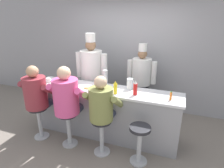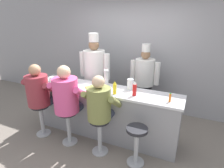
{
  "view_description": "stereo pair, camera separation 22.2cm",
  "coord_description": "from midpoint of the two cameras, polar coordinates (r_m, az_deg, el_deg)",
  "views": [
    {
      "loc": [
        1.26,
        -2.64,
        2.19
      ],
      "look_at": [
        0.18,
        0.26,
        1.08
      ],
      "focal_mm": 30.0,
      "sensor_mm": 36.0,
      "label": 1
    },
    {
      "loc": [
        1.46,
        -2.56,
        2.19
      ],
      "look_at": [
        0.18,
        0.26,
        1.08
      ],
      "focal_mm": 30.0,
      "sensor_mm": 36.0,
      "label": 2
    }
  ],
  "objects": [
    {
      "name": "mustard_bottle_yellow",
      "position": [
        3.14,
        -0.99,
        -1.21
      ],
      "size": [
        0.06,
        0.06,
        0.23
      ],
      "color": "yellow",
      "rests_on": "diner_counter"
    },
    {
      "name": "ground_plane",
      "position": [
        3.66,
        -6.09,
        -17.09
      ],
      "size": [
        20.0,
        20.0,
        0.0
      ],
      "primitive_type": "plane",
      "color": "slate"
    },
    {
      "name": "cereal_bowl",
      "position": [
        3.68,
        -17.34,
        -0.25
      ],
      "size": [
        0.13,
        0.13,
        0.06
      ],
      "color": "#B24C47",
      "rests_on": "diner_counter"
    },
    {
      "name": "wall_back",
      "position": [
        4.63,
        2.95,
        9.31
      ],
      "size": [
        10.0,
        0.06,
        2.7
      ],
      "color": "#99999E",
      "rests_on": "ground_plane"
    },
    {
      "name": "ketchup_bottle_red",
      "position": [
        3.11,
        5.09,
        -1.31
      ],
      "size": [
        0.07,
        0.07,
        0.25
      ],
      "color": "red",
      "rests_on": "diner_counter"
    },
    {
      "name": "cup_stack_steel",
      "position": [
        3.51,
        -3.89,
        1.83
      ],
      "size": [
        0.09,
        0.09,
        0.3
      ],
      "color": "#B7BABF",
      "rests_on": "diner_counter"
    },
    {
      "name": "diner_counter",
      "position": [
        3.62,
        -4.37,
        -8.47
      ],
      "size": [
        2.83,
        0.57,
        0.96
      ],
      "color": "gray",
      "rests_on": "ground_plane"
    },
    {
      "name": "water_pitcher_clear",
      "position": [
        3.37,
        3.62,
        0.04
      ],
      "size": [
        0.13,
        0.11,
        0.19
      ],
      "color": "silver",
      "rests_on": "diner_counter"
    },
    {
      "name": "diner_seated_olive",
      "position": [
        2.98,
        -5.26,
        -6.79
      ],
      "size": [
        0.57,
        0.57,
        1.37
      ],
      "color": "#B2B5BA",
      "rests_on": "ground_plane"
    },
    {
      "name": "cook_in_whites_far",
      "position": [
        4.19,
        7.38,
        1.88
      ],
      "size": [
        0.65,
        0.42,
        1.66
      ],
      "color": "#232328",
      "rests_on": "ground_plane"
    },
    {
      "name": "coffee_mug_white",
      "position": [
        3.97,
        -20.29,
        1.08
      ],
      "size": [
        0.14,
        0.09,
        0.08
      ],
      "color": "white",
      "rests_on": "diner_counter"
    },
    {
      "name": "diner_seated_maroon",
      "position": [
        3.67,
        -23.48,
        -2.87
      ],
      "size": [
        0.61,
        0.6,
        1.42
      ],
      "color": "#B2B5BA",
      "rests_on": "ground_plane"
    },
    {
      "name": "diner_seated_pink",
      "position": [
        3.27,
        -15.35,
        -4.19
      ],
      "size": [
        0.64,
        0.64,
        1.46
      ],
      "color": "#B2B5BA",
      "rests_on": "ground_plane"
    },
    {
      "name": "hot_sauce_bottle_orange",
      "position": [
        3.03,
        15.5,
        -3.56
      ],
      "size": [
        0.03,
        0.03,
        0.14
      ],
      "color": "orange",
      "rests_on": "diner_counter"
    },
    {
      "name": "breakfast_plate",
      "position": [
        3.4,
        -9.4,
        -1.45
      ],
      "size": [
        0.27,
        0.27,
        0.05
      ],
      "color": "white",
      "rests_on": "diner_counter"
    },
    {
      "name": "cook_in_whites_near",
      "position": [
        4.16,
        -7.74,
        3.43
      ],
      "size": [
        0.73,
        0.47,
        1.88
      ],
      "color": "#232328",
      "rests_on": "ground_plane"
    },
    {
      "name": "empty_stool_round",
      "position": [
        3.0,
        6.22,
        -16.3
      ],
      "size": [
        0.33,
        0.33,
        0.64
      ],
      "color": "#B2B5BA",
      "rests_on": "ground_plane"
    }
  ]
}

